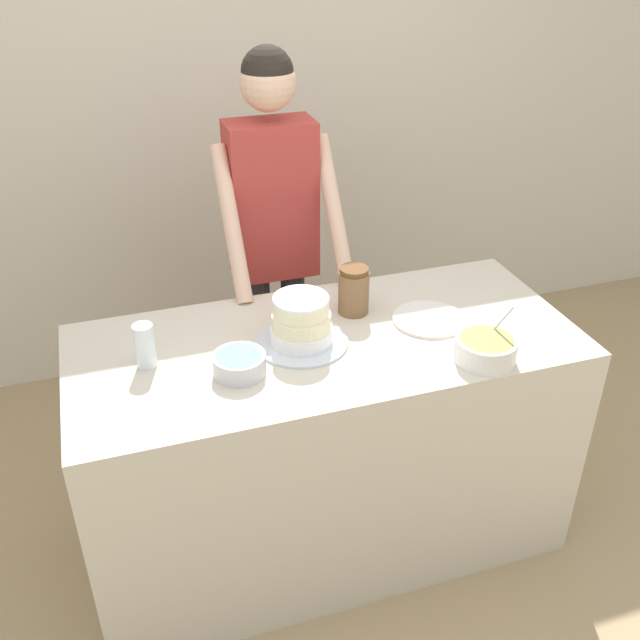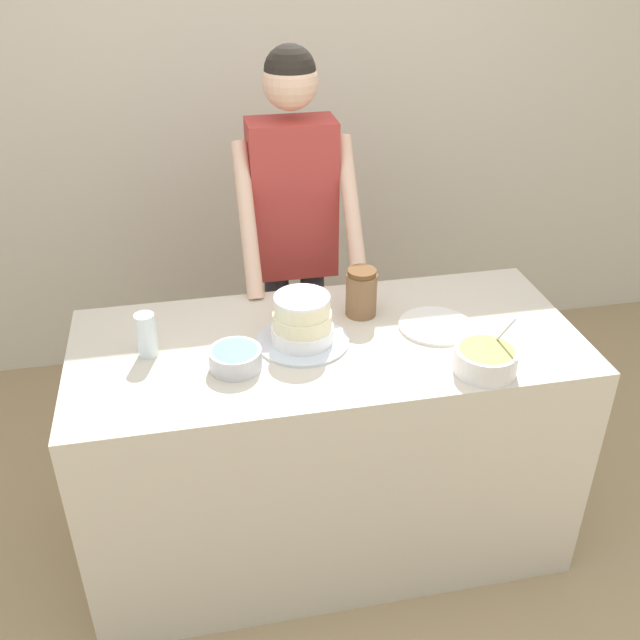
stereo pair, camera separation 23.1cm
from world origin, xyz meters
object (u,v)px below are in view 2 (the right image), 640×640
at_px(frosting_bowl_blue, 235,358).
at_px(cake, 302,322).
at_px(ceramic_plate, 435,326).
at_px(frosting_bowl_olive, 486,359).
at_px(person_baker, 293,215).
at_px(stoneware_jar, 361,293).
at_px(drinking_glass, 146,335).

bearing_deg(frosting_bowl_blue, cake, 24.44).
relative_size(frosting_bowl_blue, ceramic_plate, 0.65).
bearing_deg(frosting_bowl_olive, person_baker, 115.32).
relative_size(ceramic_plate, stoneware_jar, 1.45).
bearing_deg(frosting_bowl_olive, stoneware_jar, 124.85).
height_order(frosting_bowl_olive, drinking_glass, frosting_bowl_olive).
distance_m(person_baker, frosting_bowl_olive, 1.05).
height_order(frosting_bowl_blue, ceramic_plate, frosting_bowl_blue).
height_order(person_baker, drinking_glass, person_baker).
bearing_deg(ceramic_plate, drinking_glass, 178.48).
bearing_deg(person_baker, cake, -97.36).
bearing_deg(stoneware_jar, cake, -148.92).
height_order(drinking_glass, ceramic_plate, drinking_glass).
xyz_separation_m(frosting_bowl_olive, frosting_bowl_blue, (-0.77, 0.17, -0.01)).
xyz_separation_m(person_baker, stoneware_jar, (0.15, -0.52, -0.10)).
height_order(ceramic_plate, stoneware_jar, stoneware_jar).
bearing_deg(cake, frosting_bowl_olive, -27.68).
distance_m(cake, drinking_glass, 0.51).
bearing_deg(stoneware_jar, ceramic_plate, -31.63).
relative_size(frosting_bowl_blue, drinking_glass, 1.12).
relative_size(person_baker, frosting_bowl_olive, 8.77).
relative_size(frosting_bowl_olive, ceramic_plate, 0.78).
xyz_separation_m(cake, frosting_bowl_olive, (0.53, -0.28, -0.03)).
relative_size(frosting_bowl_olive, stoneware_jar, 1.13).
bearing_deg(cake, stoneware_jar, 31.08).
bearing_deg(frosting_bowl_olive, ceramic_plate, 102.75).
height_order(cake, ceramic_plate, cake).
bearing_deg(frosting_bowl_blue, drinking_glass, 153.74).
distance_m(person_baker, cake, 0.68).
relative_size(frosting_bowl_olive, drinking_glass, 1.33).
xyz_separation_m(person_baker, frosting_bowl_olive, (0.45, -0.94, -0.14)).
bearing_deg(person_baker, drinking_glass, -132.85).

